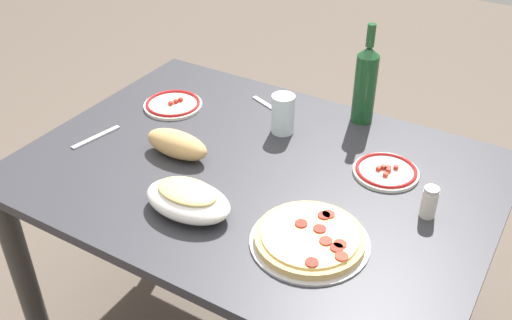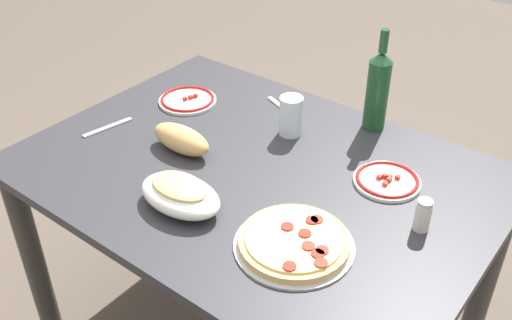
{
  "view_description": "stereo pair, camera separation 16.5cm",
  "coord_description": "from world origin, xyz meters",
  "px_view_note": "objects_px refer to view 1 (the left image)",
  "views": [
    {
      "loc": [
        0.7,
        -1.17,
        1.68
      ],
      "look_at": [
        0.0,
        0.0,
        0.75
      ],
      "focal_mm": 41.09,
      "sensor_mm": 36.0,
      "label": 1
    },
    {
      "loc": [
        0.84,
        -1.08,
        1.68
      ],
      "look_at": [
        0.0,
        0.0,
        0.75
      ],
      "focal_mm": 41.09,
      "sensor_mm": 36.0,
      "label": 2
    }
  ],
  "objects_px": {
    "side_plate_near": "(386,171)",
    "spice_shaker": "(429,202)",
    "dining_table": "(256,199)",
    "water_glass": "(283,114)",
    "pepperoni_pizza": "(310,238)",
    "side_plate_far": "(173,104)",
    "wine_bottle": "(365,83)",
    "bread_loaf": "(177,144)",
    "baked_pasta_dish": "(188,199)"
  },
  "relations": [
    {
      "from": "water_glass",
      "to": "bread_loaf",
      "type": "xyz_separation_m",
      "value": [
        -0.2,
        -0.28,
        -0.02
      ]
    },
    {
      "from": "baked_pasta_dish",
      "to": "side_plate_near",
      "type": "distance_m",
      "value": 0.56
    },
    {
      "from": "baked_pasta_dish",
      "to": "bread_loaf",
      "type": "relative_size",
      "value": 1.17
    },
    {
      "from": "side_plate_near",
      "to": "spice_shaker",
      "type": "xyz_separation_m",
      "value": [
        0.16,
        -0.12,
        0.03
      ]
    },
    {
      "from": "baked_pasta_dish",
      "to": "wine_bottle",
      "type": "height_order",
      "value": "wine_bottle"
    },
    {
      "from": "pepperoni_pizza",
      "to": "side_plate_far",
      "type": "distance_m",
      "value": 0.79
    },
    {
      "from": "water_glass",
      "to": "side_plate_far",
      "type": "relative_size",
      "value": 0.64
    },
    {
      "from": "wine_bottle",
      "to": "bread_loaf",
      "type": "bearing_deg",
      "value": -129.16
    },
    {
      "from": "pepperoni_pizza",
      "to": "side_plate_far",
      "type": "relative_size",
      "value": 1.49
    },
    {
      "from": "side_plate_near",
      "to": "side_plate_far",
      "type": "xyz_separation_m",
      "value": [
        -0.75,
        0.0,
        -0.0
      ]
    },
    {
      "from": "side_plate_far",
      "to": "water_glass",
      "type": "bearing_deg",
      "value": 7.13
    },
    {
      "from": "baked_pasta_dish",
      "to": "spice_shaker",
      "type": "distance_m",
      "value": 0.61
    },
    {
      "from": "pepperoni_pizza",
      "to": "side_plate_near",
      "type": "bearing_deg",
      "value": 81.53
    },
    {
      "from": "baked_pasta_dish",
      "to": "spice_shaker",
      "type": "bearing_deg",
      "value": 29.35
    },
    {
      "from": "water_glass",
      "to": "bread_loaf",
      "type": "bearing_deg",
      "value": -125.59
    },
    {
      "from": "dining_table",
      "to": "bread_loaf",
      "type": "height_order",
      "value": "bread_loaf"
    },
    {
      "from": "dining_table",
      "to": "water_glass",
      "type": "distance_m",
      "value": 0.28
    },
    {
      "from": "spice_shaker",
      "to": "side_plate_near",
      "type": "bearing_deg",
      "value": 141.92
    },
    {
      "from": "dining_table",
      "to": "water_glass",
      "type": "bearing_deg",
      "value": 98.81
    },
    {
      "from": "dining_table",
      "to": "pepperoni_pizza",
      "type": "distance_m",
      "value": 0.36
    },
    {
      "from": "bread_loaf",
      "to": "pepperoni_pizza",
      "type": "bearing_deg",
      "value": -15.59
    },
    {
      "from": "side_plate_far",
      "to": "spice_shaker",
      "type": "xyz_separation_m",
      "value": [
        0.91,
        -0.12,
        0.03
      ]
    },
    {
      "from": "dining_table",
      "to": "side_plate_far",
      "type": "height_order",
      "value": "side_plate_far"
    },
    {
      "from": "side_plate_far",
      "to": "dining_table",
      "type": "bearing_deg",
      "value": -21.65
    },
    {
      "from": "pepperoni_pizza",
      "to": "side_plate_far",
      "type": "bearing_deg",
      "value": 152.09
    },
    {
      "from": "dining_table",
      "to": "baked_pasta_dish",
      "type": "height_order",
      "value": "baked_pasta_dish"
    },
    {
      "from": "baked_pasta_dish",
      "to": "side_plate_far",
      "type": "distance_m",
      "value": 0.57
    },
    {
      "from": "baked_pasta_dish",
      "to": "side_plate_near",
      "type": "relative_size",
      "value": 1.3
    },
    {
      "from": "baked_pasta_dish",
      "to": "spice_shaker",
      "type": "height_order",
      "value": "spice_shaker"
    },
    {
      "from": "wine_bottle",
      "to": "water_glass",
      "type": "bearing_deg",
      "value": -133.72
    },
    {
      "from": "wine_bottle",
      "to": "side_plate_far",
      "type": "height_order",
      "value": "wine_bottle"
    },
    {
      "from": "side_plate_near",
      "to": "bread_loaf",
      "type": "height_order",
      "value": "bread_loaf"
    },
    {
      "from": "baked_pasta_dish",
      "to": "water_glass",
      "type": "bearing_deg",
      "value": 87.98
    },
    {
      "from": "baked_pasta_dish",
      "to": "wine_bottle",
      "type": "distance_m",
      "value": 0.7
    },
    {
      "from": "side_plate_far",
      "to": "spice_shaker",
      "type": "relative_size",
      "value": 2.25
    },
    {
      "from": "baked_pasta_dish",
      "to": "spice_shaker",
      "type": "xyz_separation_m",
      "value": [
        0.53,
        0.3,
        0.0
      ]
    },
    {
      "from": "wine_bottle",
      "to": "bread_loaf",
      "type": "relative_size",
      "value": 1.58
    },
    {
      "from": "dining_table",
      "to": "water_glass",
      "type": "relative_size",
      "value": 10.57
    },
    {
      "from": "dining_table",
      "to": "wine_bottle",
      "type": "distance_m",
      "value": 0.5
    },
    {
      "from": "side_plate_near",
      "to": "dining_table",
      "type": "bearing_deg",
      "value": -152.76
    },
    {
      "from": "dining_table",
      "to": "wine_bottle",
      "type": "height_order",
      "value": "wine_bottle"
    },
    {
      "from": "pepperoni_pizza",
      "to": "side_plate_near",
      "type": "height_order",
      "value": "pepperoni_pizza"
    },
    {
      "from": "pepperoni_pizza",
      "to": "wine_bottle",
      "type": "distance_m",
      "value": 0.63
    },
    {
      "from": "water_glass",
      "to": "side_plate_far",
      "type": "xyz_separation_m",
      "value": [
        -0.39,
        -0.05,
        -0.05
      ]
    },
    {
      "from": "wine_bottle",
      "to": "water_glass",
      "type": "relative_size",
      "value": 2.6
    },
    {
      "from": "side_plate_far",
      "to": "spice_shaker",
      "type": "bearing_deg",
      "value": -7.75
    },
    {
      "from": "wine_bottle",
      "to": "side_plate_near",
      "type": "xyz_separation_m",
      "value": [
        0.17,
        -0.24,
        -0.12
      ]
    },
    {
      "from": "dining_table",
      "to": "spice_shaker",
      "type": "xyz_separation_m",
      "value": [
        0.48,
        0.05,
        0.15
      ]
    },
    {
      "from": "side_plate_far",
      "to": "bread_loaf",
      "type": "xyz_separation_m",
      "value": [
        0.19,
        -0.23,
        0.03
      ]
    },
    {
      "from": "pepperoni_pizza",
      "to": "wine_bottle",
      "type": "bearing_deg",
      "value": 101.12
    }
  ]
}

